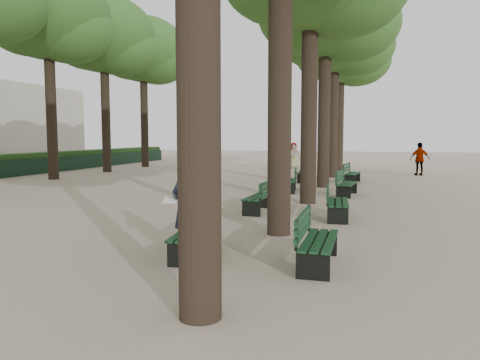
# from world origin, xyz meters

# --- Properties ---
(ground) EXTENTS (120.00, 120.00, 0.00)m
(ground) POSITION_xyz_m (0.00, 0.00, 0.00)
(ground) COLOR tan
(ground) RESTS_ON ground
(tree_central_3) EXTENTS (6.00, 6.00, 9.95)m
(tree_central_3) POSITION_xyz_m (1.50, 13.00, 7.65)
(tree_central_3) COLOR #33261C
(tree_central_3) RESTS_ON ground
(tree_central_4) EXTENTS (6.00, 6.00, 9.95)m
(tree_central_4) POSITION_xyz_m (1.50, 18.00, 7.65)
(tree_central_4) COLOR #33261C
(tree_central_4) RESTS_ON ground
(tree_central_5) EXTENTS (6.00, 6.00, 9.95)m
(tree_central_5) POSITION_xyz_m (1.50, 23.00, 7.65)
(tree_central_5) COLOR #33261C
(tree_central_5) RESTS_ON ground
(tree_far_3) EXTENTS (6.00, 6.00, 10.45)m
(tree_far_3) POSITION_xyz_m (-12.00, 13.00, 8.14)
(tree_far_3) COLOR #33261C
(tree_far_3) RESTS_ON ground
(tree_far_4) EXTENTS (6.00, 6.00, 10.45)m
(tree_far_4) POSITION_xyz_m (-12.00, 18.00, 8.14)
(tree_far_4) COLOR #33261C
(tree_far_4) RESTS_ON ground
(tree_far_5) EXTENTS (6.00, 6.00, 10.45)m
(tree_far_5) POSITION_xyz_m (-12.00, 23.00, 8.14)
(tree_far_5) COLOR #33261C
(tree_far_5) RESTS_ON ground
(bench_left_0) EXTENTS (0.75, 1.85, 0.92)m
(bench_left_0) POSITION_xyz_m (0.37, 0.73, 0.27)
(bench_left_0) COLOR black
(bench_left_0) RESTS_ON ground
(bench_left_1) EXTENTS (0.65, 1.82, 0.92)m
(bench_left_1) POSITION_xyz_m (0.37, 5.87, 0.27)
(bench_left_1) COLOR black
(bench_left_1) RESTS_ON ground
(bench_left_2) EXTENTS (0.81, 1.86, 0.92)m
(bench_left_2) POSITION_xyz_m (0.37, 10.97, 0.27)
(bench_left_2) COLOR black
(bench_left_2) RESTS_ON ground
(bench_left_3) EXTENTS (0.70, 1.84, 0.92)m
(bench_left_3) POSITION_xyz_m (0.37, 15.19, 0.27)
(bench_left_3) COLOR black
(bench_left_3) RESTS_ON ground
(bench_right_0) EXTENTS (0.58, 1.80, 0.92)m
(bench_right_0) POSITION_xyz_m (2.63, 0.64, 0.27)
(bench_right_0) COLOR black
(bench_right_0) RESTS_ON ground
(bench_right_1) EXTENTS (0.71, 1.84, 0.92)m
(bench_right_1) POSITION_xyz_m (2.63, 5.34, 0.27)
(bench_right_1) COLOR black
(bench_right_1) RESTS_ON ground
(bench_right_2) EXTENTS (0.75, 1.85, 0.92)m
(bench_right_2) POSITION_xyz_m (2.63, 10.34, 0.27)
(bench_right_2) COLOR black
(bench_right_2) RESTS_ON ground
(bench_right_3) EXTENTS (0.79, 1.86, 0.92)m
(bench_right_3) POSITION_xyz_m (2.63, 15.16, 0.27)
(bench_right_3) COLOR black
(bench_right_3) RESTS_ON ground
(man_with_map) EXTENTS (0.72, 0.84, 1.92)m
(man_with_map) POSITION_xyz_m (0.26, 0.62, 0.96)
(man_with_map) COLOR black
(man_with_map) RESTS_ON ground
(pedestrian_c) EXTENTS (1.13, 0.63, 1.83)m
(pedestrian_c) POSITION_xyz_m (6.07, 20.43, 0.91)
(pedestrian_c) COLOR #262628
(pedestrian_c) RESTS_ON ground
(pedestrian_a) EXTENTS (0.91, 0.73, 1.76)m
(pedestrian_a) POSITION_xyz_m (-7.03, 22.59, 0.88)
(pedestrian_a) COLOR #262628
(pedestrian_a) RESTS_ON ground
(pedestrian_d) EXTENTS (0.91, 0.54, 1.75)m
(pedestrian_d) POSITION_xyz_m (-1.54, 24.03, 0.87)
(pedestrian_d) COLOR #262628
(pedestrian_d) RESTS_ON ground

